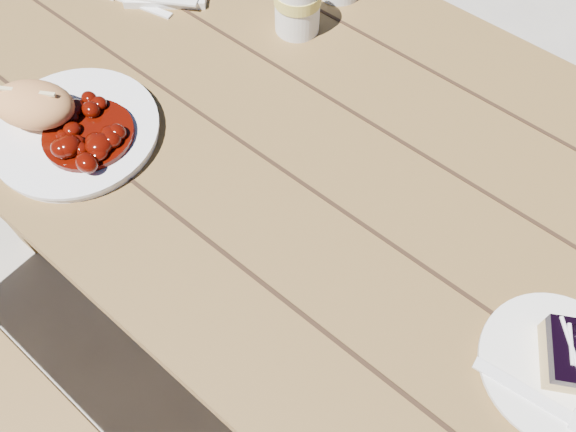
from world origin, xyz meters
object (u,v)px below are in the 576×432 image
Objects in this scene: bread_roll at (34,105)px; picnic_table at (375,238)px; dessert_plate at (557,368)px; main_plate at (76,132)px; second_cup at (297,5)px.

picnic_table is at bearing 27.85° from bread_roll.
dessert_plate is at bearing 11.49° from bread_roll.
main_plate is 2.01× the size of bread_roll.
dessert_plate is (0.74, 0.14, -0.00)m from main_plate.
main_plate is at bearing -169.16° from dessert_plate.
second_cup is (-0.64, 0.27, 0.04)m from dessert_plate.
dessert_plate is at bearing -16.68° from picnic_table.
main_plate is at bearing -104.62° from second_cup.
dessert_plate is (0.31, -0.09, 0.17)m from picnic_table.
main_plate reaches higher than dessert_plate.
dessert_plate is at bearing -23.00° from second_cup.
bread_roll is 0.82m from dessert_plate.
main_plate reaches higher than picnic_table.
picnic_table is at bearing 163.32° from dessert_plate.
second_cup reaches higher than bread_roll.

